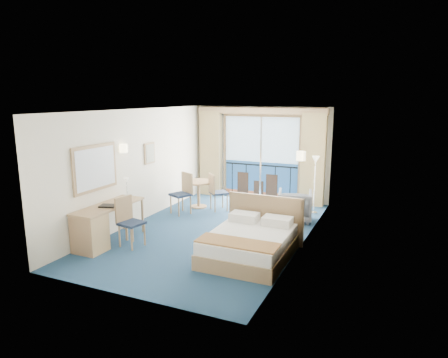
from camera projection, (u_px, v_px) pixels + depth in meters
floor at (214, 231)px, 9.01m from camera, size 6.50×6.50×0.00m
room_walls at (214, 153)px, 8.65m from camera, size 4.04×6.54×2.72m
balcony_door at (261, 160)px, 11.66m from camera, size 2.36×0.03×2.52m
curtain_left at (211, 154)px, 12.11m from camera, size 0.65×0.22×2.55m
curtain_right at (313, 160)px, 10.89m from camera, size 0.65×0.22×2.55m
pelmet at (260, 111)px, 11.26m from camera, size 3.80×0.25×0.18m
mirror at (95, 168)px, 8.13m from camera, size 0.05×1.25×0.95m
wall_print at (150, 153)px, 9.87m from camera, size 0.04×0.42×0.52m
sconce_left at (123, 148)px, 8.86m from camera, size 0.18×0.18×0.18m
sconce_right at (301, 156)px, 7.73m from camera, size 0.18×0.18×0.18m
bed at (250, 243)px, 7.51m from camera, size 1.59×1.89×1.00m
nightstand at (293, 230)px, 8.28m from camera, size 0.39×0.37×0.51m
phone at (292, 216)px, 8.27m from camera, size 0.21×0.18×0.08m
armchair at (295, 206)px, 9.72m from camera, size 0.96×0.98×0.75m
floor_lamp at (315, 170)px, 10.15m from camera, size 0.21×0.21×1.50m
desk at (94, 228)px, 7.85m from camera, size 0.58×1.70×0.80m
desk_chair at (128, 218)px, 8.04m from camera, size 0.51×0.51×1.01m
folder at (108, 206)px, 8.07m from camera, size 0.38×0.33×0.03m
desk_lamp at (127, 183)px, 8.76m from camera, size 0.11×0.11×0.41m
round_table at (198, 187)px, 10.85m from camera, size 0.81×0.81×0.73m
table_chair_a at (216, 190)px, 10.53m from camera, size 0.61×0.61×0.99m
table_chair_b at (183, 191)px, 10.28m from camera, size 0.61×0.61×1.06m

